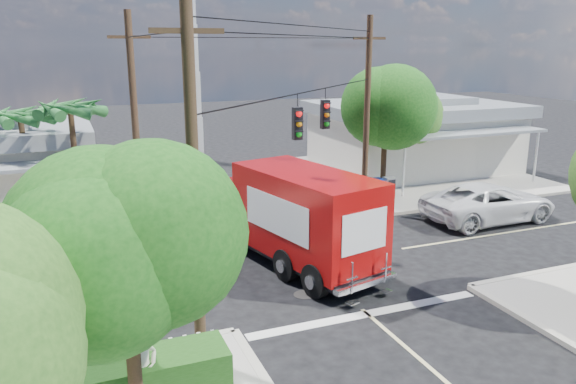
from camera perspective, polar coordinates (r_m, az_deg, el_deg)
ground at (r=20.63m, az=2.09°, el=-7.24°), size 120.00×120.00×0.00m
sidewalk_ne at (r=34.80m, az=11.25°, el=1.75°), size 14.12×14.12×0.14m
sidewalk_nw at (r=29.51m, az=-27.03°, el=-1.94°), size 14.12×14.12×0.14m
road_markings at (r=19.40m, az=3.87°, el=-8.72°), size 32.00×32.00×0.01m
building_ne at (r=36.17m, az=12.66°, el=5.79°), size 11.80×10.20×4.50m
radio_tower at (r=38.43m, az=-9.54°, el=11.44°), size 0.80×0.80×17.00m
tree_sw_front at (r=10.51m, az=-16.24°, el=-4.64°), size 3.88×3.78×6.03m
tree_ne_front at (r=28.66m, az=9.99°, el=8.60°), size 4.21×4.14×6.66m
tree_ne_back at (r=31.96m, az=11.87°, el=8.08°), size 3.77×3.66×5.82m
palm_nw_front at (r=25.11m, az=-21.23°, el=7.63°), size 3.01×3.08×5.59m
palm_nw_back at (r=26.69m, az=-25.53°, el=6.76°), size 3.01×3.08×5.19m
utility_poles at (r=20.29m, az=-3.76°, el=6.08°), size 12.00×10.68×9.00m
picket_fence at (r=13.79m, az=-19.50°, el=-16.86°), size 5.94×0.06×1.00m
vending_boxes at (r=28.54m, az=9.00°, el=0.29°), size 1.90×0.50×1.10m
delivery_truck at (r=20.09m, az=0.60°, el=-2.43°), size 4.21×8.46×3.52m
parked_car at (r=26.80m, az=19.76°, el=-0.98°), size 6.24×2.98×1.72m
pedestrian at (r=12.71m, az=-14.46°, el=-17.11°), size 0.84×0.78×1.93m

